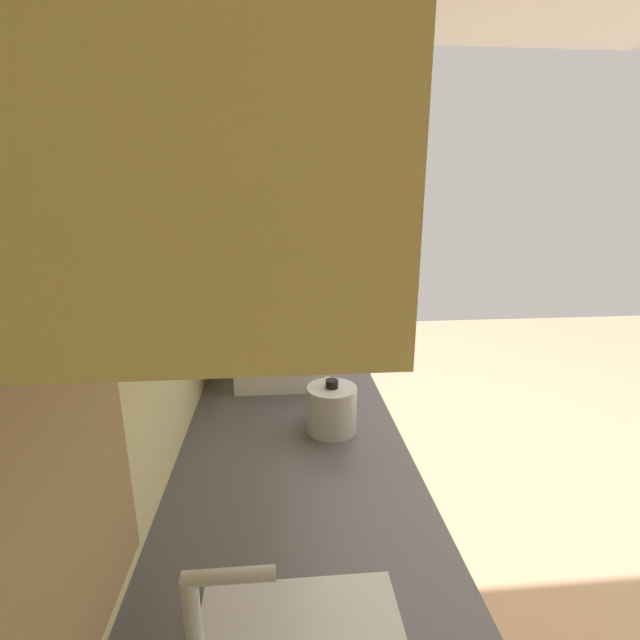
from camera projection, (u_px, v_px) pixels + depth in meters
ground_plane at (541, 503)px, 2.39m from camera, size 6.91×6.91×0.00m
wall_back at (193, 245)px, 1.86m from camera, size 4.44×0.12×2.78m
counter_run at (291, 499)px, 1.75m from camera, size 3.47×0.67×0.89m
upper_cabinets at (236, 114)px, 1.35m from camera, size 2.65×0.35×0.59m
window_back_wall at (34, 501)px, 0.52m from camera, size 0.52×0.02×0.60m
oven_range at (283, 335)px, 3.69m from camera, size 0.62×0.63×1.07m
microwave at (282, 331)px, 1.83m from camera, size 0.52×0.36×0.32m
bowl at (309, 321)px, 2.41m from camera, size 0.13×0.13×0.07m
kettle at (332, 408)px, 1.37m from camera, size 0.21×0.15×0.17m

